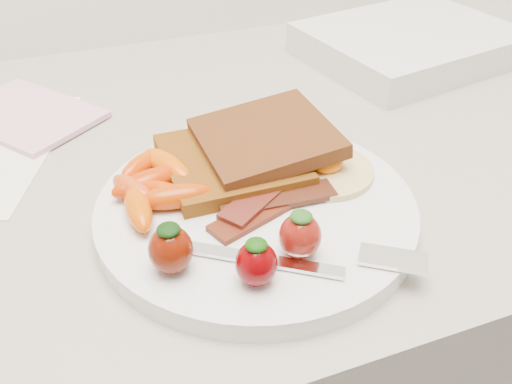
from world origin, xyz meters
name	(u,v)px	position (x,y,z in m)	size (l,w,h in m)	color
plate	(256,210)	(0.00, 1.57, 0.91)	(0.27, 0.27, 0.02)	white
toast_lower	(232,161)	(0.00, 1.62, 0.93)	(0.12, 0.12, 0.01)	#4B2E0C
toast_upper	(265,138)	(0.03, 1.63, 0.94)	(0.12, 0.12, 0.01)	black
fried_egg	(325,168)	(0.07, 1.58, 0.92)	(0.11, 0.11, 0.02)	#EEE8BC
bacon_strips	(268,200)	(0.01, 1.56, 0.92)	(0.12, 0.09, 0.01)	#401605
baby_carrots	(154,185)	(-0.08, 1.61, 0.93)	(0.09, 0.12, 0.02)	#B72E00
strawberries	(240,248)	(-0.04, 1.50, 0.94)	(0.12, 0.06, 0.04)	#5A1102
fork	(323,259)	(0.02, 1.48, 0.92)	(0.17, 0.09, 0.00)	silver
notepad	(25,115)	(-0.18, 1.82, 0.91)	(0.11, 0.16, 0.01)	#E1A3B9
appliance	(410,43)	(0.32, 1.82, 0.92)	(0.26, 0.21, 0.04)	silver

